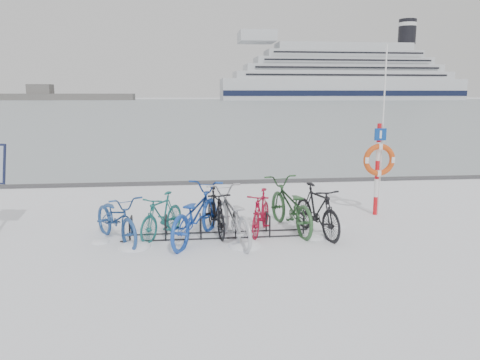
# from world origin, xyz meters

# --- Properties ---
(ground) EXTENTS (900.00, 900.00, 0.00)m
(ground) POSITION_xyz_m (0.00, 0.00, 0.00)
(ground) COLOR white
(ground) RESTS_ON ground
(ice_sheet) EXTENTS (400.00, 298.00, 0.02)m
(ice_sheet) POSITION_xyz_m (0.00, 155.00, 0.01)
(ice_sheet) COLOR #9EAAB2
(ice_sheet) RESTS_ON ground
(quay_edge) EXTENTS (400.00, 0.25, 0.10)m
(quay_edge) POSITION_xyz_m (0.00, 5.90, 0.05)
(quay_edge) COLOR #3F3F42
(quay_edge) RESTS_ON ground
(bike_rack) EXTENTS (4.00, 0.48, 0.46)m
(bike_rack) POSITION_xyz_m (0.00, 0.00, 0.18)
(bike_rack) COLOR black
(bike_rack) RESTS_ON ground
(lifebuoy_station) EXTENTS (0.79, 0.23, 4.13)m
(lifebuoy_station) POSITION_xyz_m (4.03, 1.31, 1.38)
(lifebuoy_station) COLOR red
(lifebuoy_station) RESTS_ON ground
(cruise_ferry) EXTENTS (127.30, 24.03, 41.83)m
(cruise_ferry) POSITION_xyz_m (79.85, 234.77, 11.39)
(cruise_ferry) COLOR silver
(cruise_ferry) RESTS_ON ground
(bike_0) EXTENTS (1.59, 2.04, 1.03)m
(bike_0) POSITION_xyz_m (-2.07, -0.10, 0.51)
(bike_0) COLOR navy
(bike_0) RESTS_ON ground
(bike_1) EXTENTS (1.18, 1.61, 0.96)m
(bike_1) POSITION_xyz_m (-1.17, 0.12, 0.48)
(bike_1) COLOR #195E5B
(bike_1) RESTS_ON ground
(bike_2) EXTENTS (1.64, 2.37, 1.18)m
(bike_2) POSITION_xyz_m (-0.47, -0.21, 0.59)
(bike_2) COLOR #1943A5
(bike_2) RESTS_ON ground
(bike_3) EXTENTS (0.72, 1.73, 1.01)m
(bike_3) POSITION_xyz_m (-0.02, 0.26, 0.51)
(bike_3) COLOR black
(bike_3) RESTS_ON ground
(bike_4) EXTENTS (1.21, 2.25, 1.12)m
(bike_4) POSITION_xyz_m (0.27, -0.35, 0.56)
(bike_4) COLOR #B4B7BC
(bike_4) RESTS_ON ground
(bike_5) EXTENTS (1.00, 1.66, 0.97)m
(bike_5) POSITION_xyz_m (0.95, 0.15, 0.48)
(bike_5) COLOR maroon
(bike_5) RESTS_ON ground
(bike_6) EXTENTS (1.17, 2.32, 1.16)m
(bike_6) POSITION_xyz_m (1.63, 0.33, 0.58)
(bike_6) COLOR #2C552D
(bike_6) RESTS_ON ground
(bike_7) EXTENTS (0.97, 1.93, 1.12)m
(bike_7) POSITION_xyz_m (2.12, -0.10, 0.56)
(bike_7) COLOR black
(bike_7) RESTS_ON ground
(snow_drifts) EXTENTS (5.51, 1.74, 0.23)m
(snow_drifts) POSITION_xyz_m (0.18, -0.44, 0.00)
(snow_drifts) COLOR white
(snow_drifts) RESTS_ON ground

